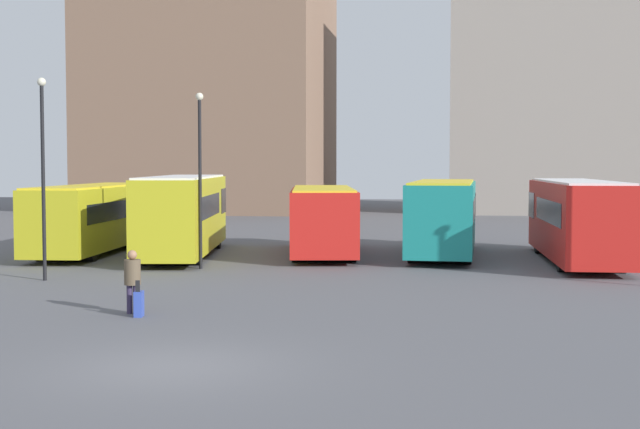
# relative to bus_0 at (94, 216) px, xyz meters

# --- Properties ---
(ground_plane) EXTENTS (160.00, 160.00, 0.00)m
(ground_plane) POSITION_rel_bus_0_xyz_m (9.98, -20.43, -1.58)
(ground_plane) COLOR #56565B
(building_block_left) EXTENTS (18.13, 17.45, 32.29)m
(building_block_left) POSITION_rel_bus_0_xyz_m (-4.21, 35.75, 14.57)
(building_block_left) COLOR #7F604C
(building_block_left) RESTS_ON ground_plane
(building_block_right) EXTENTS (18.36, 11.02, 20.51)m
(building_block_right) POSITION_rel_bus_0_xyz_m (24.27, 35.75, 8.68)
(building_block_right) COLOR gray
(building_block_right) RESTS_ON ground_plane
(bus_0) EXTENTS (3.25, 10.98, 2.90)m
(bus_0) POSITION_rel_bus_0_xyz_m (0.00, 0.00, 0.00)
(bus_0) COLOR gold
(bus_0) RESTS_ON ground_plane
(bus_1) EXTENTS (3.99, 10.84, 3.30)m
(bus_1) POSITION_rel_bus_0_xyz_m (4.23, -0.87, 0.21)
(bus_1) COLOR gold
(bus_1) RESTS_ON ground_plane
(bus_2) EXTENTS (4.00, 9.37, 2.81)m
(bus_2) POSITION_rel_bus_0_xyz_m (9.84, 0.48, -0.05)
(bus_2) COLOR red
(bus_2) RESTS_ON ground_plane
(bus_3) EXTENTS (2.89, 9.58, 3.09)m
(bus_3) POSITION_rel_bus_0_xyz_m (14.84, 0.77, 0.10)
(bus_3) COLOR #19847F
(bus_3) RESTS_ON ground_plane
(bus_4) EXTENTS (2.70, 10.77, 3.16)m
(bus_4) POSITION_rel_bus_0_xyz_m (19.94, -0.89, 0.14)
(bus_4) COLOR red
(bus_4) RESTS_ON ground_plane
(traveler) EXTENTS (0.47, 0.47, 1.62)m
(traveler) POSITION_rel_bus_0_xyz_m (7.14, -14.81, -0.62)
(traveler) COLOR #382D4C
(traveler) RESTS_ON ground_plane
(suitcase) EXTENTS (0.25, 0.38, 0.92)m
(suitcase) POSITION_rel_bus_0_xyz_m (7.46, -15.22, -1.25)
(suitcase) COLOR #334CB2
(suitcase) RESTS_ON ground_plane
(lamp_post_0) EXTENTS (0.28, 0.28, 6.57)m
(lamp_post_0) POSITION_rel_bus_0_xyz_m (2.03, -9.03, 2.22)
(lamp_post_0) COLOR black
(lamp_post_0) RESTS_ON ground_plane
(lamp_post_2) EXTENTS (0.28, 0.28, 6.35)m
(lamp_post_2) POSITION_rel_bus_0_xyz_m (6.17, -5.14, 2.11)
(lamp_post_2) COLOR black
(lamp_post_2) RESTS_ON ground_plane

